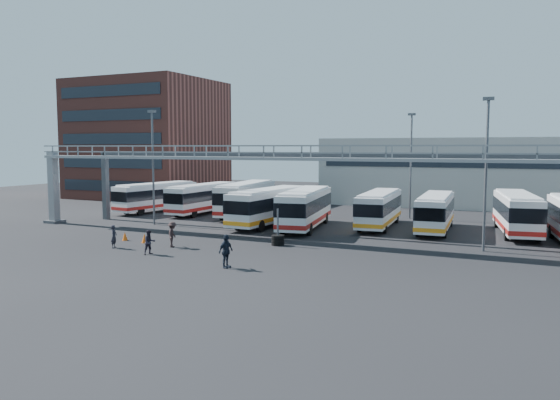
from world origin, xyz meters
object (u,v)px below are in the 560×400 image
at_px(bus_3, 269,205).
at_px(bus_5, 379,208).
at_px(light_pole_mid, 486,166).
at_px(bus_4, 305,207).
at_px(bus_6, 435,211).
at_px(bus_2, 246,197).
at_px(bus_0, 156,196).
at_px(cone_left, 125,236).
at_px(pedestrian_d, 226,251).
at_px(bus_1, 204,197).
at_px(light_pole_back, 411,160).
at_px(tire_stack, 278,239).
at_px(light_pole_left, 153,161).
at_px(bus_7, 517,212).
at_px(pedestrian_c, 173,234).
at_px(cone_right, 144,238).
at_px(pedestrian_a, 114,236).
at_px(pedestrian_b, 149,242).

height_order(bus_3, bus_5, bus_3).
bearing_deg(light_pole_mid, bus_5, 139.41).
height_order(bus_4, bus_6, bus_4).
relative_size(light_pole_mid, bus_5, 0.98).
bearing_deg(bus_2, bus_0, 176.40).
xyz_separation_m(bus_0, bus_3, (15.63, -4.30, 0.10)).
height_order(light_pole_mid, cone_left, light_pole_mid).
height_order(bus_6, cone_left, bus_6).
xyz_separation_m(bus_6, pedestrian_d, (-8.65, -19.27, -0.72)).
bearing_deg(bus_1, bus_6, -2.93).
height_order(bus_3, cone_left, bus_3).
xyz_separation_m(light_pole_back, tire_stack, (-5.44, -18.76, -5.29)).
bearing_deg(tire_stack, light_pole_left, 161.91).
bearing_deg(bus_0, bus_7, 7.88).
height_order(bus_4, bus_5, bus_4).
bearing_deg(light_pole_mid, tire_stack, -164.37).
relative_size(light_pole_mid, bus_2, 0.89).
distance_m(pedestrian_c, cone_left, 4.98).
bearing_deg(cone_right, pedestrian_a, -104.27).
relative_size(light_pole_back, bus_1, 0.99).
relative_size(bus_6, pedestrian_b, 6.36).
bearing_deg(light_pole_left, cone_right, -56.20).
distance_m(bus_4, bus_5, 6.50).
bearing_deg(cone_left, light_pole_mid, 15.34).
height_order(bus_7, cone_left, bus_7).
height_order(bus_6, tire_stack, bus_6).
bearing_deg(cone_right, bus_3, 69.62).
distance_m(bus_1, bus_4, 14.50).
distance_m(bus_2, bus_6, 19.12).
relative_size(pedestrian_c, pedestrian_d, 0.92).
bearing_deg(tire_stack, light_pole_back, 73.84).
bearing_deg(light_pole_back, pedestrian_c, -117.59).
relative_size(bus_5, tire_stack, 3.97).
relative_size(light_pole_back, bus_6, 1.00).
height_order(bus_0, bus_2, bus_2).
height_order(bus_4, pedestrian_a, bus_4).
bearing_deg(light_pole_back, bus_4, -122.67).
bearing_deg(bus_7, cone_right, -156.35).
height_order(bus_5, cone_right, bus_5).
distance_m(bus_6, cone_right, 23.44).
relative_size(light_pole_mid, cone_right, 15.24).
distance_m(bus_1, pedestrian_a, 19.78).
bearing_deg(light_pole_left, bus_6, 15.68).
bearing_deg(tire_stack, bus_1, 138.00).
relative_size(bus_0, bus_4, 0.93).
xyz_separation_m(bus_7, tire_stack, (-15.18, -12.56, -1.38)).
xyz_separation_m(light_pole_left, tire_stack, (14.56, -4.76, -5.29)).
bearing_deg(pedestrian_a, bus_6, -68.40).
height_order(bus_5, pedestrian_b, bus_5).
bearing_deg(bus_5, bus_6, -7.43).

